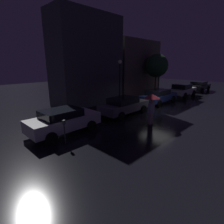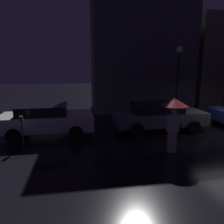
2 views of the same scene
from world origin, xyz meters
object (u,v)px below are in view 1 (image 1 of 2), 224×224
object	(u,v)px
pedestrian_with_umbrella	(152,101)
parked_car_black	(199,86)
parking_meter	(64,129)
street_lamp_near	(120,76)
parked_car_white	(64,120)
parked_car_silver	(182,90)
parked_car_blue	(158,96)
street_lamp_far	(159,71)
parked_car_grey	(124,105)

from	to	relation	value
pedestrian_with_umbrella	parked_car_black	bearing A→B (deg)	18.63
parking_meter	street_lamp_near	distance (m)	9.00
parked_car_white	parked_car_silver	size ratio (longest dim) A/B	0.95
parked_car_blue	pedestrian_with_umbrella	world-z (taller)	pedestrian_with_umbrella
parking_meter	street_lamp_far	world-z (taller)	street_lamp_far
parking_meter	parked_car_white	bearing A→B (deg)	61.02
parked_car_silver	pedestrian_with_umbrella	bearing A→B (deg)	-166.35
parked_car_grey	street_lamp_near	size ratio (longest dim) A/B	1.05
parked_car_grey	street_lamp_near	distance (m)	3.58
parked_car_white	parked_car_grey	size ratio (longest dim) A/B	0.93
parked_car_grey	parked_car_silver	xyz separation A→B (m)	(10.93, 0.09, 0.07)
parked_car_white	parked_car_silver	distance (m)	16.27
parked_car_white	parked_car_grey	bearing A→B (deg)	-0.06
pedestrian_with_umbrella	parked_car_grey	bearing A→B (deg)	88.19
parked_car_grey	pedestrian_with_umbrella	distance (m)	2.95
parked_car_white	parked_car_silver	world-z (taller)	parked_car_silver
parked_car_black	street_lamp_near	bearing A→B (deg)	172.25
parked_car_blue	pedestrian_with_umbrella	bearing A→B (deg)	-154.62
parked_car_grey	parking_meter	bearing A→B (deg)	-168.82
parked_car_white	parked_car_blue	distance (m)	10.76
parking_meter	pedestrian_with_umbrella	bearing A→B (deg)	-14.50
parked_car_silver	street_lamp_near	xyz separation A→B (m)	(-9.00, 2.15, 1.94)
parked_car_blue	parked_car_black	size ratio (longest dim) A/B	1.06
parked_car_blue	parked_car_silver	xyz separation A→B (m)	(5.52, -0.05, 0.06)
parked_car_black	parking_meter	bearing A→B (deg)	-175.82
street_lamp_far	pedestrian_with_umbrella	bearing A→B (deg)	-152.14
parked_car_grey	pedestrian_with_umbrella	size ratio (longest dim) A/B	2.19
street_lamp_far	parked_car_blue	bearing A→B (deg)	-149.49
parked_car_silver	parking_meter	size ratio (longest dim) A/B	3.47
parked_car_silver	street_lamp_near	size ratio (longest dim) A/B	1.02
parked_car_blue	parking_meter	bearing A→B (deg)	-173.38
parked_car_blue	parking_meter	world-z (taller)	parked_car_blue
parked_car_black	parking_meter	size ratio (longest dim) A/B	3.53
street_lamp_near	street_lamp_far	bearing A→B (deg)	1.22
parked_car_grey	parking_meter	xyz separation A→B (m)	(-6.09, -1.33, 0.04)
parked_car_black	street_lamp_near	size ratio (longest dim) A/B	1.04
parked_car_white	pedestrian_with_umbrella	xyz separation A→B (m)	(4.81, -2.78, 0.84)
pedestrian_with_umbrella	parked_car_silver	bearing A→B (deg)	23.23
parked_car_blue	parked_car_silver	distance (m)	5.52
street_lamp_far	parked_car_silver	bearing A→B (deg)	-53.95
parking_meter	street_lamp_far	bearing A→B (deg)	13.70
parked_car_white	pedestrian_with_umbrella	distance (m)	5.61
parked_car_white	street_lamp_far	bearing A→B (deg)	9.35
street_lamp_near	parked_car_grey	bearing A→B (deg)	-130.65
parked_car_white	street_lamp_near	size ratio (longest dim) A/B	0.97
parked_car_silver	pedestrian_with_umbrella	xyz separation A→B (m)	(-11.47, -2.86, 0.79)
parked_car_silver	parking_meter	world-z (taller)	parked_car_silver
parked_car_black	parking_meter	world-z (taller)	parked_car_black
parked_car_blue	street_lamp_far	distance (m)	4.97
parked_car_grey	street_lamp_far	xyz separation A→B (m)	(9.25, 2.40, 2.23)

